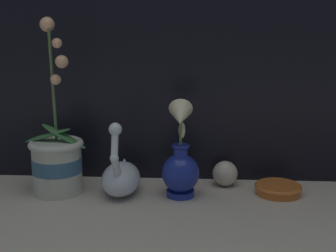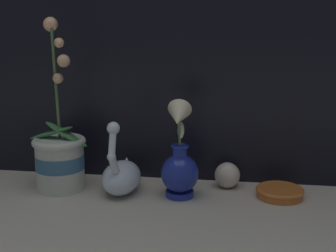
# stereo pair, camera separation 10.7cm
# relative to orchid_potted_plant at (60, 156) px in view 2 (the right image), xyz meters

# --- Properties ---
(ground_plane) EXTENTS (2.80, 2.80, 0.00)m
(ground_plane) POSITION_rel_orchid_potted_plant_xyz_m (0.32, -0.11, -0.10)
(ground_plane) COLOR #BCB2A3
(orchid_potted_plant) EXTENTS (0.18, 0.15, 0.48)m
(orchid_potted_plant) POSITION_rel_orchid_potted_plant_xyz_m (0.00, 0.00, 0.00)
(orchid_potted_plant) COLOR beige
(orchid_potted_plant) RESTS_ON ground_plane
(swan_figurine) EXTENTS (0.10, 0.20, 0.22)m
(swan_figurine) POSITION_rel_orchid_potted_plant_xyz_m (0.18, -0.00, -0.04)
(swan_figurine) COLOR silver
(swan_figurine) RESTS_ON ground_plane
(blue_vase) EXTENTS (0.10, 0.13, 0.27)m
(blue_vase) POSITION_rel_orchid_potted_plant_xyz_m (0.34, -0.01, -0.00)
(blue_vase) COLOR navy
(blue_vase) RESTS_ON ground_plane
(glass_sphere) EXTENTS (0.07, 0.07, 0.07)m
(glass_sphere) POSITION_rel_orchid_potted_plant_xyz_m (0.47, 0.08, -0.06)
(glass_sphere) COLOR beige
(glass_sphere) RESTS_ON ground_plane
(amber_dish) EXTENTS (0.13, 0.13, 0.03)m
(amber_dish) POSITION_rel_orchid_potted_plant_xyz_m (0.61, 0.02, -0.08)
(amber_dish) COLOR #C66628
(amber_dish) RESTS_ON ground_plane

